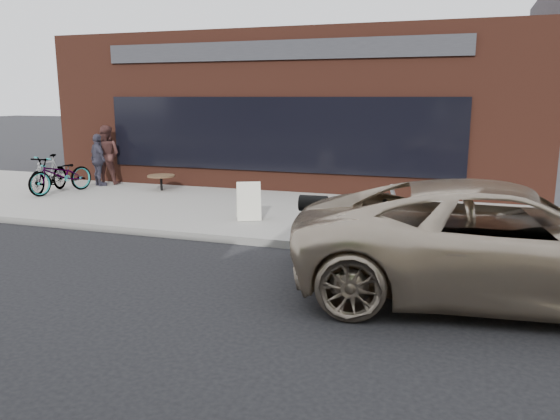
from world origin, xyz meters
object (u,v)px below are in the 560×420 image
motorcycle (346,229)px  cafe_patron_right (98,160)px  bicycle_front (61,174)px  bicycle_rear (48,174)px  minivan (507,242)px  cafe_patron_left (106,155)px  cafe_table (161,176)px  sandwich_sign (249,201)px

motorcycle → cafe_patron_right: bearing=146.5°
bicycle_front → cafe_patron_right: 1.40m
motorcycle → bicycle_rear: 9.44m
minivan → cafe_patron_left: (-10.64, 6.00, 0.22)m
bicycle_front → cafe_table: bearing=41.3°
sandwich_sign → motorcycle: bearing=-63.6°
bicycle_rear → sandwich_sign: size_ratio=2.11×
motorcycle → cafe_patron_left: 9.71m
sandwich_sign → cafe_patron_right: size_ratio=0.53×
bicycle_front → cafe_patron_right: bearing=95.9°
motorcycle → bicycle_front: 9.09m
bicycle_front → cafe_patron_right: cafe_patron_right is taller
bicycle_front → sandwich_sign: (5.97, -1.40, -0.11)m
motorcycle → cafe_patron_right: cafe_patron_right is taller
sandwich_sign → cafe_patron_left: (-5.78, 3.14, 0.46)m
motorcycle → bicycle_front: (-8.46, 3.33, 0.08)m
motorcycle → cafe_patron_right: size_ratio=1.40×
motorcycle → bicycle_front: bearing=154.6°
minivan → sandwich_sign: (-4.86, 2.86, -0.24)m
bicycle_rear → cafe_patron_left: 1.91m
cafe_table → minivan: bearing=-32.7°
motorcycle → sandwich_sign: bearing=138.3°
motorcycle → cafe_table: size_ratio=2.80×
minivan → bicycle_rear: minivan is taller
bicycle_front → bicycle_rear: bearing=-160.7°
motorcycle → minivan: (2.37, -0.93, 0.22)m
cafe_patron_left → cafe_patron_right: size_ratio=1.15×
motorcycle → sandwich_sign: 3.15m
motorcycle → cafe_patron_right: 9.52m
sandwich_sign → cafe_patron_right: 6.42m
bicycle_rear → cafe_patron_right: (0.58, 1.40, 0.25)m
bicycle_rear → cafe_table: size_ratio=2.25×
minivan → bicycle_front: minivan is taller
minivan → sandwich_sign: bearing=52.4°
cafe_table → cafe_patron_right: size_ratio=0.50×
cafe_patron_left → bicycle_front: bearing=70.6°
minivan → cafe_patron_left: cafe_patron_left is taller
bicycle_rear → cafe_patron_left: cafe_patron_left is taller
cafe_patron_left → minivan: bearing=137.6°
bicycle_rear → sandwich_sign: 6.50m
bicycle_rear → cafe_patron_right: size_ratio=1.12×
bicycle_rear → sandwich_sign: (6.36, -1.36, -0.11)m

